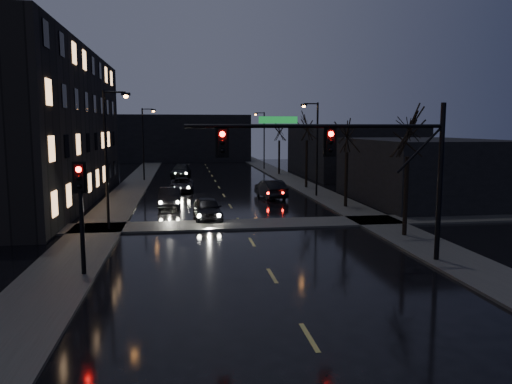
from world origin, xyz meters
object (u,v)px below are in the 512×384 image
object	(u,v)px
oncoming_car_a	(207,209)
oncoming_car_d	(181,171)
lead_car	(271,189)
oncoming_car_c	(182,185)
oncoming_car_b	(170,197)

from	to	relation	value
oncoming_car_a	oncoming_car_d	size ratio (longest dim) A/B	0.84
oncoming_car_a	oncoming_car_d	xyz separation A→B (m)	(-1.79, 28.13, 0.01)
lead_car	oncoming_car_c	bearing A→B (deg)	-42.31
oncoming_car_a	oncoming_car_c	xyz separation A→B (m)	(-1.67, 14.40, -0.08)
oncoming_car_c	lead_car	bearing A→B (deg)	-33.94
oncoming_car_b	lead_car	world-z (taller)	lead_car
oncoming_car_a	oncoming_car_d	distance (m)	28.18
oncoming_car_b	oncoming_car_d	distance (m)	22.39
oncoming_car_c	oncoming_car_d	bearing A→B (deg)	91.41
oncoming_car_d	oncoming_car_c	bearing A→B (deg)	-82.31
oncoming_car_b	oncoming_car_d	world-z (taller)	oncoming_car_d
oncoming_car_a	oncoming_car_b	distance (m)	6.28
oncoming_car_b	oncoming_car_a	bearing A→B (deg)	-64.14
lead_car	oncoming_car_a	bearing A→B (deg)	50.39
oncoming_car_c	lead_car	size ratio (longest dim) A/B	0.99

